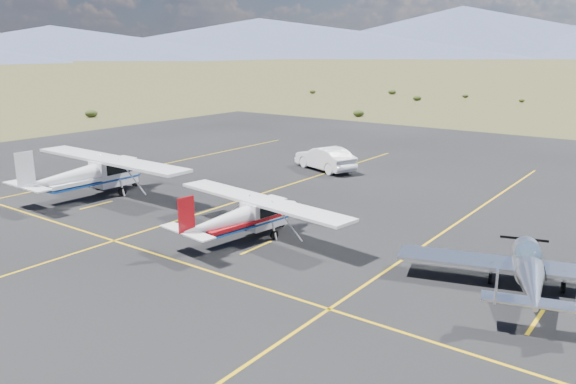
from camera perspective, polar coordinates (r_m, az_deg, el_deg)
ground at (r=22.52m, az=16.89°, el=-7.26°), size 1600.00×1600.00×0.00m
apron at (r=25.49m, az=1.95°, el=-4.07°), size 72.00×72.00×0.02m
aircraft_low_wing at (r=20.61m, az=23.26°, el=-7.13°), size 6.49×8.81×1.92m
aircraft_cessna at (r=24.22m, az=-4.45°, el=-2.36°), size 5.95×9.84×2.48m
aircraft_plain at (r=33.04m, az=-19.32°, el=1.86°), size 7.22×12.06×3.06m
sedan at (r=38.26m, az=3.78°, el=3.43°), size 3.26×5.18×1.61m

